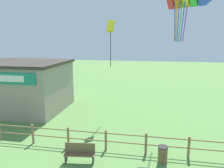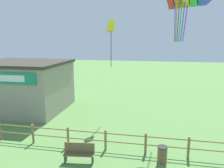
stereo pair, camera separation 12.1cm
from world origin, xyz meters
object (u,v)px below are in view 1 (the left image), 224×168
Objects in this scene: park_bench_near_fence at (80,153)px; trash_bin at (163,154)px; seaside_building at (23,86)px; kite_yellow_diamond at (111,35)px.

park_bench_near_fence reaches higher than trash_bin.
kite_yellow_diamond is at bearing -1.20° from seaside_building.
kite_yellow_diamond reaches higher than seaside_building.
kite_yellow_diamond is (0.25, 7.43, 6.19)m from park_bench_near_fence.
trash_bin is at bearing -29.05° from seaside_building.
park_bench_near_fence is at bearing -91.93° from kite_yellow_diamond.
seaside_building is at bearing 150.95° from trash_bin.
trash_bin is at bearing 10.42° from park_bench_near_fence.
trash_bin is at bearing -58.57° from kite_yellow_diamond.
seaside_building is 4.68× the size of park_bench_near_fence.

